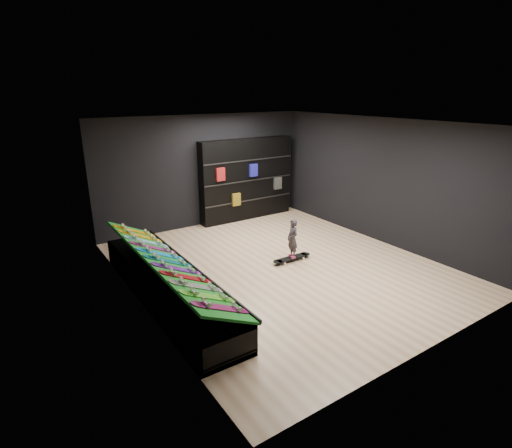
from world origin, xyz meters
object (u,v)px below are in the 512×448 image
back_shelving (246,179)px  child (292,246)px  floor_skateboard (292,259)px  display_rack (167,287)px

back_shelving → child: size_ratio=5.47×
back_shelving → child: bearing=-105.0°
back_shelving → floor_skateboard: bearing=-105.0°
display_rack → floor_skateboard: display_rack is taller
display_rack → child: bearing=1.8°
display_rack → back_shelving: bearing=41.2°
display_rack → floor_skateboard: bearing=1.8°
display_rack → child: (2.93, 0.09, 0.10)m
display_rack → floor_skateboard: (2.93, 0.09, -0.21)m
floor_skateboard → child: bearing=0.0°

